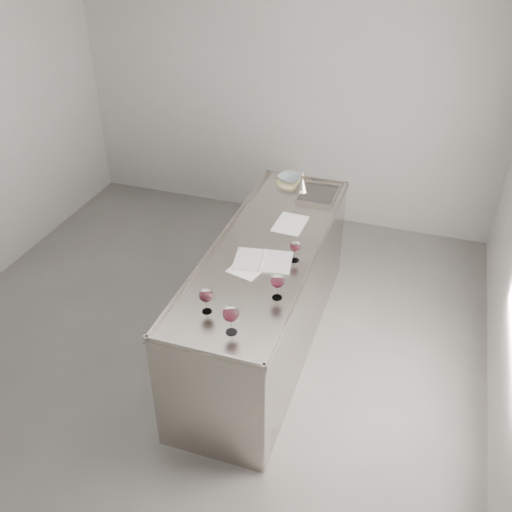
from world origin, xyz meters
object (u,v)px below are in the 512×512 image
(wine_glass_right, at_px, (277,281))
(ceramic_bowl, at_px, (290,178))
(wine_glass_middle, at_px, (231,314))
(wine_glass_small, at_px, (295,247))
(wine_glass_left, at_px, (206,296))
(notebook, at_px, (263,261))
(wine_funnel, at_px, (302,185))
(counter, at_px, (266,297))

(wine_glass_right, distance_m, ceramic_bowl, 1.68)
(wine_glass_middle, height_order, wine_glass_small, wine_glass_middle)
(wine_glass_middle, bearing_deg, wine_glass_left, 147.80)
(wine_glass_right, height_order, ceramic_bowl, wine_glass_right)
(wine_glass_small, xyz_separation_m, notebook, (-0.21, -0.08, -0.11))
(notebook, xyz_separation_m, wine_funnel, (-0.01, 1.15, 0.05))
(wine_glass_right, bearing_deg, notebook, 120.29)
(counter, distance_m, wine_funnel, 1.10)
(ceramic_bowl, bearing_deg, wine_funnel, -39.04)
(wine_glass_middle, distance_m, wine_glass_small, 0.88)
(wine_funnel, bearing_deg, wine_glass_middle, -87.98)
(counter, xyz_separation_m, wine_glass_small, (0.24, -0.10, 0.58))
(wine_glass_left, bearing_deg, wine_glass_right, 35.97)
(ceramic_bowl, bearing_deg, wine_glass_small, -72.77)
(wine_glass_right, bearing_deg, wine_glass_middle, -111.67)
(wine_glass_small, bearing_deg, wine_glass_right, -89.36)
(counter, relative_size, wine_glass_left, 13.77)
(wine_glass_left, relative_size, wine_glass_small, 1.10)
(wine_glass_left, relative_size, wine_funnel, 0.95)
(wine_glass_right, bearing_deg, wine_glass_left, -144.03)
(notebook, distance_m, ceramic_bowl, 1.28)
(wine_glass_left, height_order, notebook, wine_glass_left)
(wine_glass_middle, distance_m, notebook, 0.79)
(wine_glass_middle, height_order, ceramic_bowl, wine_glass_middle)
(ceramic_bowl, bearing_deg, wine_glass_right, -77.21)
(wine_glass_right, bearing_deg, ceramic_bowl, 102.79)
(wine_glass_right, xyz_separation_m, wine_funnel, (-0.23, 1.52, -0.07))
(wine_glass_right, height_order, wine_glass_small, wine_glass_right)
(counter, height_order, wine_glass_small, wine_glass_small)
(wine_glass_middle, distance_m, wine_funnel, 1.94)
(wine_glass_right, xyz_separation_m, wine_glass_small, (-0.01, 0.46, -0.02))
(wine_glass_middle, height_order, wine_glass_right, wine_glass_middle)
(wine_glass_right, height_order, notebook, wine_glass_right)
(wine_glass_right, xyz_separation_m, ceramic_bowl, (-0.37, 1.64, -0.09))
(wine_glass_small, distance_m, notebook, 0.25)
(counter, xyz_separation_m, wine_glass_middle, (0.09, -0.97, 0.61))
(wine_glass_left, bearing_deg, notebook, 75.94)
(wine_glass_left, distance_m, notebook, 0.68)
(counter, height_order, wine_glass_middle, wine_glass_middle)
(wine_glass_small, relative_size, ceramic_bowl, 0.78)
(counter, relative_size, wine_glass_middle, 12.30)
(wine_glass_small, bearing_deg, wine_glass_left, -117.10)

